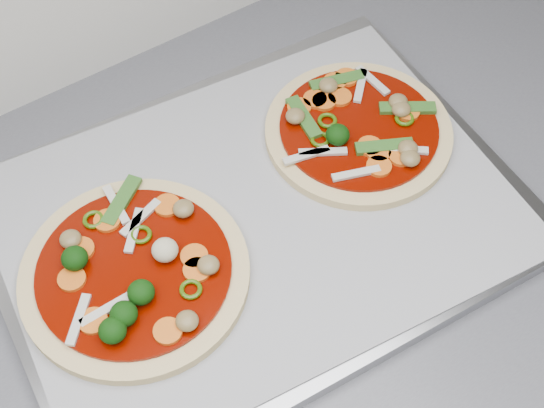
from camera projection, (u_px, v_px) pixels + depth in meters
countertop at (166, 316)px, 0.70m from camera, size 3.60×0.60×0.04m
baking_tray at (257, 217)px, 0.73m from camera, size 0.52×0.40×0.02m
parchment at (256, 212)px, 0.72m from camera, size 0.51×0.39×0.00m
pizza_left at (134, 273)px, 0.67m from camera, size 0.22×0.22×0.03m
pizza_right at (358, 129)px, 0.77m from camera, size 0.20×0.20×0.03m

